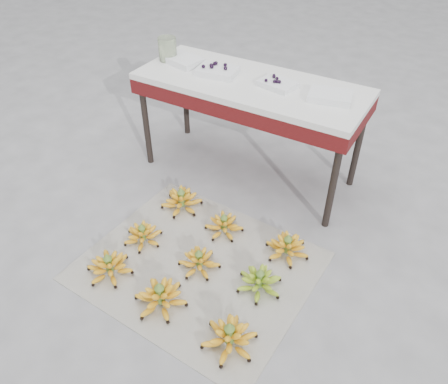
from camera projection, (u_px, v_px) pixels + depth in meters
The scene contains 17 objects.
ground at pixel (192, 265), 2.53m from camera, with size 60.00×60.00×0.00m, color slate.
newspaper_mat at pixel (198, 266), 2.52m from camera, with size 1.25×1.05×0.01m, color white.
bunch_front_left at pixel (109, 267), 2.44m from camera, with size 0.27×0.27×0.16m.
bunch_front_center at pixel (160, 297), 2.27m from camera, with size 0.32×0.32×0.17m.
bunch_front_right at pixel (229, 337), 2.09m from camera, with size 0.36×0.36×0.17m.
bunch_mid_left at pixel (143, 235), 2.64m from camera, with size 0.31×0.31×0.14m.
bunch_mid_center at pixel (199, 261), 2.47m from camera, with size 0.25×0.25×0.14m.
bunch_mid_right at pixel (260, 281), 2.36m from camera, with size 0.32×0.32×0.15m.
bunch_back_left at pixel (182, 201), 2.88m from camera, with size 0.35×0.35×0.16m.
bunch_back_center at pixel (224, 225), 2.71m from camera, with size 0.24×0.24×0.14m.
bunch_back_right at pixel (287, 247), 2.55m from camera, with size 0.29×0.29×0.16m.
vendor_table at pixel (250, 93), 2.83m from camera, with size 1.50×0.60×0.72m.
tray_far_left at pixel (184, 60), 2.99m from camera, with size 0.29×0.24×0.04m.
tray_left at pixel (217, 71), 2.85m from camera, with size 0.28×0.22×0.07m.
tray_right at pixel (278, 84), 2.71m from camera, with size 0.25×0.20×0.06m.
tray_far_right at pixel (330, 96), 2.57m from camera, with size 0.28×0.23×0.04m.
glass_jar at pixel (167, 49), 3.00m from camera, with size 0.13×0.13×0.16m, color beige.
Camera 1 is at (1.02, -1.37, 1.91)m, focal length 35.00 mm.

